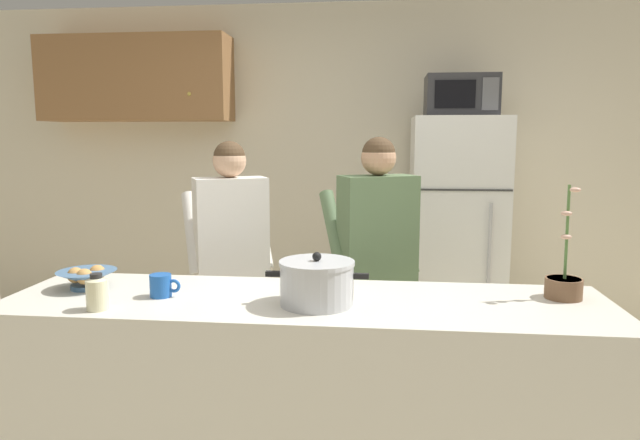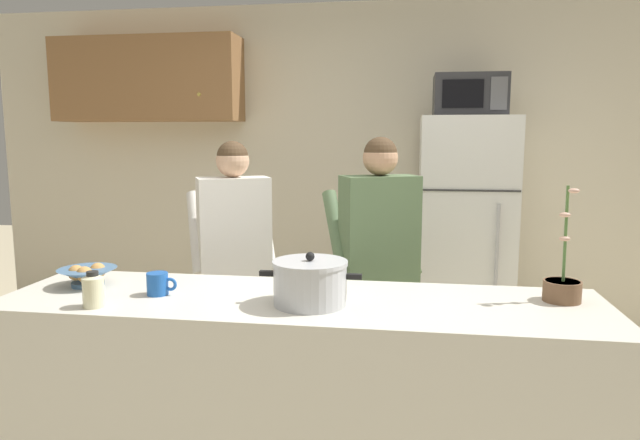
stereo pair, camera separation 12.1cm
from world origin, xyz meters
name	(u,v)px [view 2 (the right image)]	position (x,y,z in m)	size (l,w,h in m)	color
back_wall_unit	(324,159)	(-0.23, 2.27, 1.41)	(6.00, 0.48, 2.60)	beige
kitchen_island	(300,403)	(0.00, 0.00, 0.46)	(2.50, 0.68, 0.92)	silver
refrigerator	(464,240)	(0.83, 1.85, 0.86)	(0.64, 0.68, 1.72)	white
microwave	(469,96)	(0.83, 1.83, 1.86)	(0.48, 0.37, 0.28)	#2D2D30
person_near_pot	(234,247)	(-0.53, 0.82, 0.96)	(0.58, 0.55, 1.56)	#33384C
person_by_sink	(378,249)	(0.28, 0.79, 0.98)	(0.59, 0.55, 1.58)	black
cooking_pot	(310,283)	(0.06, -0.08, 1.01)	(0.41, 0.30, 0.21)	silver
coffee_mug	(158,284)	(-0.60, -0.03, 0.97)	(0.13, 0.09, 0.10)	#1E59B2
bread_bowl	(87,275)	(-0.98, 0.05, 0.97)	(0.26, 0.26, 0.10)	#4C7299
bottle_near_edge	(93,289)	(-0.78, -0.24, 0.99)	(0.08, 0.08, 0.14)	beige
potted_orchid	(562,286)	(1.06, 0.12, 0.98)	(0.15, 0.15, 0.47)	brown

